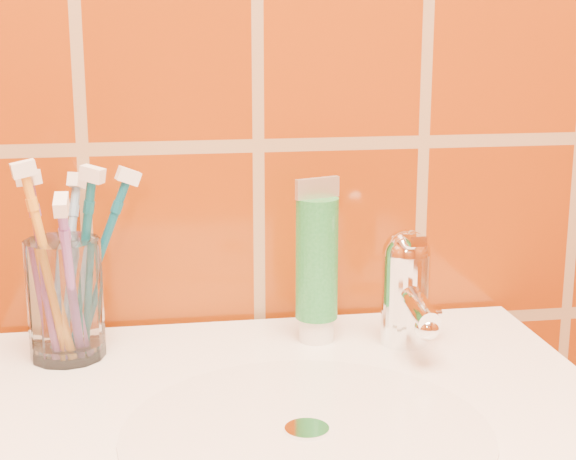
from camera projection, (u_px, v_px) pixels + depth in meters
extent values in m
cylinder|color=silver|center=(307.00, 432.00, 0.70)|extent=(0.30, 0.30, 0.00)
cylinder|color=white|center=(307.00, 430.00, 0.70)|extent=(0.04, 0.04, 0.00)
cylinder|color=white|center=(65.00, 299.00, 0.85)|extent=(0.08, 0.08, 0.12)
cylinder|color=white|center=(316.00, 329.00, 0.91)|extent=(0.04, 0.04, 0.02)
cylinder|color=#1C7632|center=(317.00, 259.00, 0.89)|extent=(0.04, 0.04, 0.12)
cube|color=beige|center=(317.00, 188.00, 0.87)|extent=(0.05, 0.01, 0.02)
cylinder|color=white|center=(405.00, 299.00, 0.89)|extent=(0.05, 0.05, 0.09)
sphere|color=white|center=(406.00, 253.00, 0.88)|extent=(0.05, 0.05, 0.05)
cylinder|color=white|center=(417.00, 303.00, 0.85)|extent=(0.02, 0.09, 0.03)
cube|color=white|center=(411.00, 239.00, 0.87)|extent=(0.02, 0.06, 0.01)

